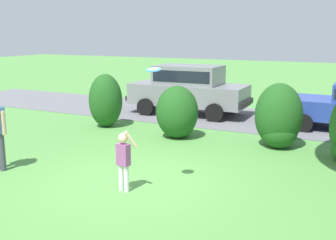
# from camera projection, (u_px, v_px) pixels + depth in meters

# --- Properties ---
(ground_plane) EXTENTS (80.00, 80.00, 0.00)m
(ground_plane) POSITION_uv_depth(u_px,v_px,m) (137.00, 183.00, 8.92)
(ground_plane) COLOR #518E42
(driveway_strip) EXTENTS (28.00, 4.40, 0.02)m
(driveway_strip) POSITION_uv_depth(u_px,v_px,m) (241.00, 118.00, 15.55)
(driveway_strip) COLOR slate
(driveway_strip) RESTS_ON ground
(shrub_near_tree) EXTENTS (1.13, 1.14, 1.80)m
(shrub_near_tree) POSITION_uv_depth(u_px,v_px,m) (106.00, 101.00, 14.06)
(shrub_near_tree) COLOR #1E511C
(shrub_near_tree) RESTS_ON ground
(shrub_centre_left) EXTENTS (1.29, 1.24, 1.60)m
(shrub_centre_left) POSITION_uv_depth(u_px,v_px,m) (178.00, 114.00, 12.59)
(shrub_centre_left) COLOR #1E511C
(shrub_centre_left) RESTS_ON ground
(shrub_centre) EXTENTS (1.31, 1.30, 1.80)m
(shrub_centre) POSITION_uv_depth(u_px,v_px,m) (279.00, 119.00, 11.55)
(shrub_centre) COLOR #1E511C
(shrub_centre) RESTS_ON ground
(parked_suv) EXTENTS (4.75, 2.20, 1.92)m
(parked_suv) POSITION_uv_depth(u_px,v_px,m) (189.00, 87.00, 16.14)
(parked_suv) COLOR gray
(parked_suv) RESTS_ON ground
(child_thrower) EXTENTS (0.46, 0.24, 1.29)m
(child_thrower) POSITION_uv_depth(u_px,v_px,m) (123.00, 157.00, 8.31)
(child_thrower) COLOR white
(child_thrower) RESTS_ON ground
(frisbee) EXTENTS (0.28, 0.28, 0.06)m
(frisbee) POSITION_uv_depth(u_px,v_px,m) (154.00, 70.00, 7.93)
(frisbee) COLOR #337FDB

